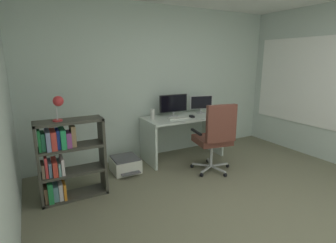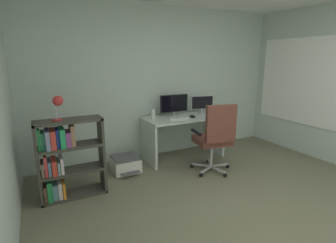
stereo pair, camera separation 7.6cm
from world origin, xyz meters
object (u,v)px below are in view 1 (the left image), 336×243
Objects in this scene: monitor_main at (173,104)px; desk_lamp at (58,103)px; computer_mouse at (192,116)px; printer at (125,164)px; desk at (182,128)px; bookshelf at (64,160)px; monitor_secondary at (201,103)px; desktop_speaker at (153,114)px; keyboard at (178,118)px; office_chair at (215,135)px.

desk_lamp reaches higher than monitor_main.
computer_mouse is at bearing 10.48° from desk_lamp.
printer is (-1.20, 0.02, -0.64)m from computer_mouse.
monitor_main reaches higher than computer_mouse.
desk is 13.53× the size of computer_mouse.
desk is 0.28m from computer_mouse.
computer_mouse is at bearing -1.17° from printer.
bookshelf is 1.07m from printer.
monitor_secondary reaches higher than desk.
desk is 2.70× the size of printer.
desk_lamp is (-1.46, -0.57, 0.39)m from desktop_speaker.
desktop_speaker is (-0.55, 0.05, 0.29)m from desk.
desk_lamp is at bearing -165.42° from desk.
monitor_secondary is 2.56m from desk_lamp.
computer_mouse is 0.59× the size of desktop_speaker.
desk_lamp is at bearing -158.58° from desktop_speaker.
computer_mouse is at bearing 10.51° from bookshelf.
desk is 0.60m from monitor_secondary.
bookshelf reaches higher than printer.
keyboard is 1.91m from bookshelf.
desk is 3.98× the size of keyboard.
bookshelf is (-1.85, -0.41, -0.24)m from keyboard.
monitor_secondary is 0.86× the size of printer.
office_chair is at bearing -112.40° from monitor_secondary.
keyboard is 0.75m from office_chair.
printer is at bearing -168.07° from monitor_main.
keyboard is (-0.03, -0.21, -0.20)m from monitor_main.
desk reaches higher than printer.
bookshelf is at bearing -155.33° from printer.
desk_lamp is at bearing -179.74° from bookshelf.
monitor_secondary is 1.76m from printer.
desk is at bearing 38.51° from keyboard.
office_chair reaches higher than printer.
bookshelf is at bearing -165.81° from monitor_secondary.
desk is 1.18m from printer.
computer_mouse is at bearing 88.01° from office_chair.
monitor_main reaches higher than monitor_secondary.
office_chair reaches higher than monitor_secondary.
computer_mouse is at bearing -146.53° from monitor_secondary.
desktop_speaker is at bearing 21.42° from desk_lamp.
monitor_secondary is 0.67m from keyboard.
monitor_secondary reaches higher than printer.
monitor_main is at bearing 18.25° from desk_lamp.
monitor_main reaches higher than bookshelf.
office_chair is at bearing -7.60° from desk_lamp.
monitor_main is at bearing 142.19° from desk.
monitor_secondary reaches higher than computer_mouse.
desk_lamp reaches higher than computer_mouse.
bookshelf is (-2.09, 0.28, -0.09)m from office_chair.
desk is 4.62× the size of desk_lamp.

